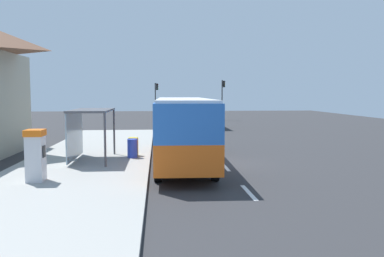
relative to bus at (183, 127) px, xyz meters
name	(u,v)px	position (x,y,z in m)	size (l,w,h in m)	color
ground_plane	(193,135)	(1.71, 14.21, -1.86)	(56.00, 92.00, 0.04)	#2D2D30
sidewalk_platform	(92,157)	(-4.69, 2.21, -1.75)	(6.20, 30.00, 0.18)	#999993
lane_stripe_seg_0	(249,192)	(1.96, -5.79, -1.84)	(0.16, 2.20, 0.01)	silver
lane_stripe_seg_1	(225,167)	(1.96, -0.79, -1.84)	(0.16, 2.20, 0.01)	silver
lane_stripe_seg_2	(211,152)	(1.96, 4.21, -1.84)	(0.16, 2.20, 0.01)	silver
lane_stripe_seg_3	(202,142)	(1.96, 9.21, -1.84)	(0.16, 2.20, 0.01)	silver
lane_stripe_seg_4	(196,135)	(1.96, 14.21, -1.84)	(0.16, 2.20, 0.01)	silver
lane_stripe_seg_5	(191,129)	(1.96, 19.21, -1.84)	(0.16, 2.20, 0.01)	silver
lane_stripe_seg_6	(187,125)	(1.96, 24.21, -1.84)	(0.16, 2.20, 0.01)	silver
lane_stripe_seg_7	(184,122)	(1.96, 29.21, -1.84)	(0.16, 2.20, 0.01)	silver
bus	(183,127)	(0.00, 0.00, 0.00)	(2.75, 11.06, 3.21)	orange
white_van	(209,115)	(3.91, 20.62, -0.50)	(2.05, 5.20, 2.30)	white
sedan_near	(200,115)	(4.01, 30.73, -1.05)	(1.88, 4.42, 1.52)	#B7B7BC
ticket_machine	(36,155)	(-5.73, -4.10, -0.67)	(0.66, 0.76, 1.94)	silver
recycling_bin_blue	(133,148)	(-2.49, 1.27, -1.19)	(0.52, 0.52, 0.95)	blue
recycling_bin_yellow	(133,146)	(-2.49, 1.97, -1.19)	(0.52, 0.52, 0.95)	yellow
traffic_light_near_side	(223,94)	(7.21, 32.58, 1.58)	(0.49, 0.28, 5.16)	#2D2D2D
traffic_light_far_side	(156,95)	(-1.39, 33.38, 1.36)	(0.49, 0.28, 4.80)	#2D2D2D
bus_shelter	(86,121)	(-4.70, 0.63, 0.25)	(1.80, 4.00, 2.50)	#4C4C51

